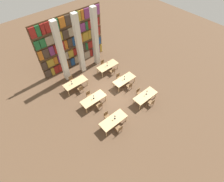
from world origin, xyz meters
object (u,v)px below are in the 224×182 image
(chair_0, at_px, (119,129))
(chair_11, at_px, (103,64))
(reading_table_0, at_px, (113,120))
(chair_4, at_px, (99,106))
(pillar_left, at_px, (61,53))
(chair_10, at_px, (112,71))
(desk_lamp_0, at_px, (115,117))
(chair_5, at_px, (89,95))
(reading_table_1, at_px, (145,96))
(desk_lamp_4, at_px, (71,82))
(pillar_center, at_px, (79,45))
(pillar_right, at_px, (95,38))
(chair_1, at_px, (107,116))
(desk_lamp_3, at_px, (124,77))
(chair_8, at_px, (80,89))
(desk_lamp_2, at_px, (94,96))
(reading_table_2, at_px, (93,99))
(desk_lamp_5, at_px, (107,63))
(desk_lamp_1, at_px, (147,92))
(reading_table_4, at_px, (75,83))
(chair_2, at_px, (152,103))
(chair_9, at_px, (72,80))
(chair_7, at_px, (119,77))
(chair_6, at_px, (130,86))
(reading_table_3, at_px, (124,80))
(chair_3, at_px, (139,92))
(reading_table_5, at_px, (108,66))

(chair_0, height_order, chair_11, same)
(reading_table_0, relative_size, chair_4, 2.52)
(pillar_left, xyz_separation_m, chair_10, (3.70, -2.54, -2.52))
(desk_lamp_0, distance_m, chair_5, 3.47)
(reading_table_1, distance_m, desk_lamp_4, 6.67)
(pillar_center, relative_size, desk_lamp_4, 15.06)
(pillar_right, xyz_separation_m, chair_1, (-3.77, -6.24, -2.52))
(pillar_right, height_order, desk_lamp_0, pillar_right)
(pillar_left, distance_m, chair_4, 5.65)
(desk_lamp_3, relative_size, chair_8, 0.46)
(desk_lamp_2, relative_size, chair_10, 0.45)
(desk_lamp_0, height_order, chair_8, desk_lamp_0)
(reading_table_2, height_order, desk_lamp_5, desk_lamp_5)
(desk_lamp_1, height_order, reading_table_4, desk_lamp_1)
(chair_1, height_order, desk_lamp_4, desk_lamp_4)
(chair_2, distance_m, chair_9, 7.70)
(chair_7, relative_size, desk_lamp_5, 1.97)
(desk_lamp_0, bearing_deg, chair_6, 28.79)
(pillar_center, relative_size, reading_table_1, 2.71)
(reading_table_2, distance_m, desk_lamp_3, 3.60)
(chair_0, distance_m, reading_table_3, 5.04)
(chair_0, relative_size, reading_table_2, 0.40)
(chair_5, bearing_deg, desk_lamp_0, 90.36)
(chair_10, bearing_deg, reading_table_2, -154.16)
(desk_lamp_1, distance_m, reading_table_4, 6.51)
(desk_lamp_2, bearing_deg, chair_9, 92.45)
(chair_5, height_order, desk_lamp_3, desk_lamp_3)
(chair_1, height_order, reading_table_1, chair_1)
(reading_table_2, height_order, chair_4, chair_4)
(desk_lamp_4, bearing_deg, chair_7, -25.41)
(chair_9, bearing_deg, desk_lamp_1, 123.04)
(reading_table_2, bearing_deg, reading_table_3, -0.33)
(desk_lamp_3, bearing_deg, chair_3, -89.18)
(reading_table_2, xyz_separation_m, desk_lamp_3, (3.58, -0.01, 0.34))
(desk_lamp_3, distance_m, chair_8, 4.17)
(reading_table_0, xyz_separation_m, chair_10, (3.73, 4.45, -0.19))
(chair_4, bearing_deg, pillar_right, 54.61)
(chair_1, relative_size, chair_8, 1.00)
(reading_table_2, xyz_separation_m, chair_8, (-0.11, 1.86, -0.19))
(pillar_left, height_order, pillar_center, same)
(chair_3, relative_size, chair_9, 1.00)
(chair_4, height_order, reading_table_5, chair_4)
(reading_table_0, height_order, chair_6, chair_6)
(chair_9, distance_m, desk_lamp_4, 0.97)
(chair_7, bearing_deg, reading_table_2, 11.64)
(reading_table_1, distance_m, desk_lamp_1, 0.43)
(desk_lamp_3, relative_size, chair_10, 0.46)
(chair_11, bearing_deg, desk_lamp_0, 58.98)
(pillar_right, relative_size, chair_0, 6.82)
(reading_table_2, height_order, reading_table_4, same)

